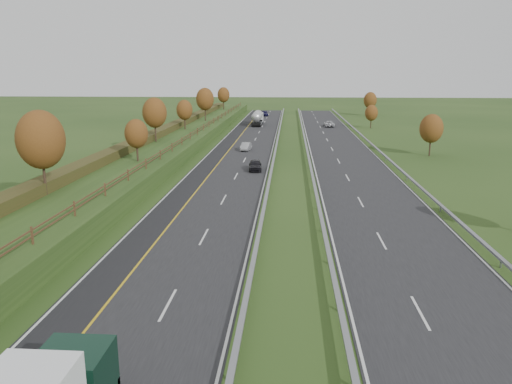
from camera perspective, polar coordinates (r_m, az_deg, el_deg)
ground at (r=70.68m, az=3.85°, el=3.03°), size 400.00×400.00×0.00m
near_carriageway at (r=76.02m, az=-2.19°, el=3.80°), size 10.50×200.00×0.04m
far_carriageway at (r=76.08m, az=10.29°, el=3.60°), size 10.50×200.00×0.04m
hard_shoulder at (r=76.51m, az=-4.99°, el=3.83°), size 3.00×200.00×0.04m
lane_markings at (r=75.49m, az=2.64°, el=3.76°), size 26.75×200.00×0.01m
embankment_left at (r=78.30m, az=-11.73°, el=4.54°), size 12.00×200.00×2.00m
hedge_left at (r=78.65m, az=-13.20°, el=5.65°), size 2.20×180.00×1.10m
fence_left at (r=76.58m, az=-8.62°, el=5.78°), size 0.12×189.06×1.20m
median_barrier_near at (r=75.54m, az=2.12°, el=4.20°), size 0.32×200.00×0.71m
median_barrier_far at (r=75.56m, az=6.00°, el=4.14°), size 0.32×200.00×0.71m
outer_barrier_far at (r=76.85m, az=14.61°, el=3.93°), size 0.32×200.00×0.71m
trees_left at (r=74.35m, az=-12.36°, el=8.22°), size 6.64×164.30×7.66m
trees_far at (r=106.34m, az=15.89°, el=8.38°), size 8.45×118.60×7.12m
road_tanker at (r=125.72m, az=0.16°, el=8.51°), size 2.40×11.22×3.46m
car_dark_near at (r=66.80m, az=-0.10°, el=3.10°), size 1.97×4.29×1.42m
car_silver_mid at (r=84.30m, az=-1.18°, el=5.23°), size 1.69×4.01×1.29m
car_small_far at (r=152.39m, az=1.01°, el=8.96°), size 2.36×4.93×1.38m
car_oncoming at (r=122.76m, az=8.34°, el=7.72°), size 2.42×5.11×1.41m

